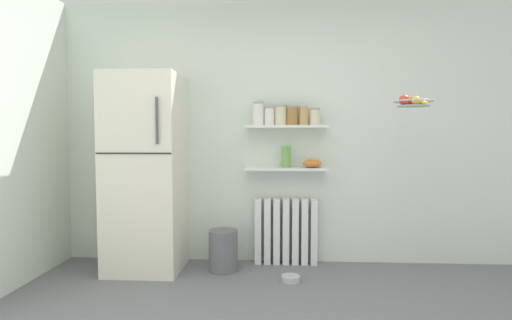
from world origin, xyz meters
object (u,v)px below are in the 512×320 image
Objects in this scene: storage_jar_2 at (281,115)px; pet_food_bowl at (291,279)px; radiator at (286,231)px; storage_jar_0 at (258,114)px; storage_jar_1 at (269,116)px; vase at (286,157)px; shelf_bowl at (312,163)px; refrigerator at (146,173)px; storage_jar_5 at (315,117)px; hanging_fruit_basket at (413,102)px; storage_jar_4 at (304,116)px; trash_bin at (223,250)px; storage_jar_3 at (292,115)px.

storage_jar_2 reaches higher than pet_food_bowl.
radiator reaches higher than pet_food_bowl.
storage_jar_1 is at bearing 0.00° from storage_jar_0.
storage_jar_1 is 0.86× the size of vase.
refrigerator is at bearing -172.69° from shelf_bowl.
storage_jar_5 is at bearing 0.00° from storage_jar_1.
refrigerator reaches higher than storage_jar_2.
hanging_fruit_basket is (1.05, -0.43, 0.49)m from vase.
storage_jar_0 is 0.44m from storage_jar_4.
storage_jar_4 is (0.33, 0.00, 0.00)m from storage_jar_1.
storage_jar_5 is 0.45m from shelf_bowl.
hanging_fruit_basket is at bearing -18.20° from storage_jar_0.
storage_jar_0 is 1.56m from pet_food_bowl.
refrigerator is at bearing 169.37° from pet_food_bowl.
storage_jar_4 is at bearing 180.00° from storage_jar_5.
hanging_fruit_basket is at bearing -19.72° from storage_jar_1.
refrigerator is 8.87× the size of vase.
storage_jar_4 reaches higher than vase.
storage_jar_0 is 1.35m from trash_bin.
radiator is 3.38× the size of storage_jar_3.
storage_jar_1 is (1.16, 0.20, 0.54)m from refrigerator.
radiator is (1.32, 0.23, -0.60)m from refrigerator.
hanging_fruit_basket is (1.02, 0.02, 1.53)m from pet_food_bowl.
storage_jar_3 reaches higher than pet_food_bowl.
storage_jar_4 is 0.98× the size of shelf_bowl.
storage_jar_3 reaches higher than trash_bin.
storage_jar_4 reaches higher than radiator.
storage_jar_0 reaches higher than shelf_bowl.
refrigerator is 10.28× the size of storage_jar_1.
storage_jar_2 is at bearing 0.00° from storage_jar_1.
storage_jar_5 is 1.00× the size of pet_food_bowl.
refrigerator reaches higher than hanging_fruit_basket.
shelf_bowl is (0.25, 0.00, -0.06)m from vase.
storage_jar_2 reaches higher than shelf_bowl.
refrigerator reaches higher than pet_food_bowl.
pet_food_bowl is (0.31, -0.46, -1.46)m from storage_jar_0.
storage_jar_4 is 0.47m from shelf_bowl.
storage_jar_4 reaches higher than shelf_bowl.
hanging_fruit_basket is at bearing -21.50° from storage_jar_2.
hanging_fruit_basket reaches higher than trash_bin.
radiator is 0.74m from vase.
refrigerator reaches higher than storage_jar_1.
storage_jar_4 reaches higher than storage_jar_5.
storage_jar_0 reaches higher than vase.
storage_jar_2 is at bearing 100.85° from pet_food_bowl.
radiator is 1.19m from storage_jar_0.
vase is (1.32, 0.20, 0.14)m from refrigerator.
hanging_fruit_basket is at bearing 1.26° from pet_food_bowl.
vase is 0.26m from shelf_bowl.
trash_bin is (-0.54, -0.21, -1.27)m from storage_jar_2.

